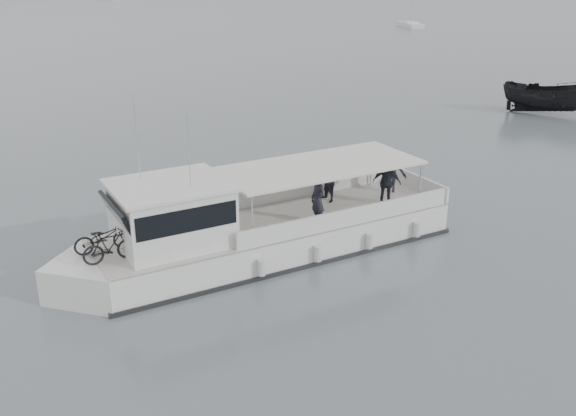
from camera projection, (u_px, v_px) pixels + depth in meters
ground at (269, 237)px, 25.17m from camera, size 1400.00×1400.00×0.00m
tour_boat at (245, 232)px, 23.03m from camera, size 15.38×5.77×6.40m
dark_motorboat at (547, 97)px, 45.18m from camera, size 5.26×6.32×2.34m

